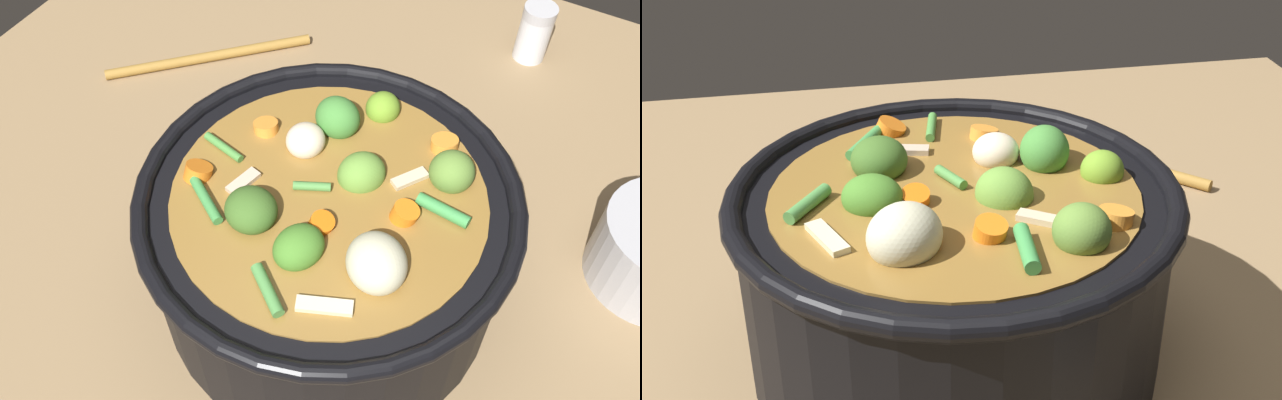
# 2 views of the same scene
# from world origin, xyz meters

# --- Properties ---
(ground_plane) EXTENTS (1.10, 1.10, 0.00)m
(ground_plane) POSITION_xyz_m (0.00, 0.00, 0.00)
(ground_plane) COLOR #8C704C
(cooking_pot) EXTENTS (0.32, 0.32, 0.17)m
(cooking_pot) POSITION_xyz_m (-0.00, -0.00, 0.08)
(cooking_pot) COLOR black
(cooking_pot) RESTS_ON ground_plane
(wooden_spoon) EXTENTS (0.24, 0.24, 0.01)m
(wooden_spoon) POSITION_xyz_m (0.23, -0.15, 0.01)
(wooden_spoon) COLOR olive
(wooden_spoon) RESTS_ON ground_plane
(salt_shaker) EXTENTS (0.04, 0.04, 0.07)m
(salt_shaker) POSITION_xyz_m (-0.06, -0.42, 0.04)
(salt_shaker) COLOR silver
(salt_shaker) RESTS_ON ground_plane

